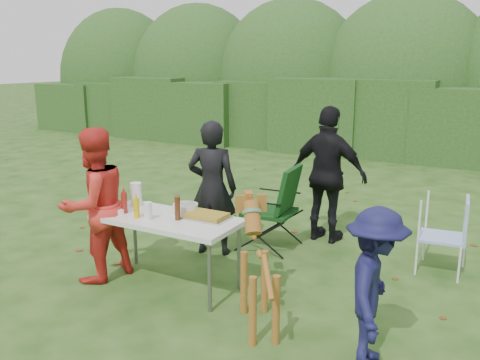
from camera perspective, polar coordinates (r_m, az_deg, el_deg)
The scene contains 20 objects.
ground at distance 5.49m, azimuth -4.31°, elevation -11.32°, with size 80.00×80.00×0.00m, color #1E4211.
hedge_row at distance 12.55m, azimuth 16.17°, elevation 6.31°, with size 22.00×1.40×1.70m, color #23471C.
shrub_backdrop at distance 14.05m, azimuth 17.89°, elevation 9.98°, with size 20.00×2.60×3.20m, color #3D6628.
folding_table at distance 5.21m, azimuth -8.18°, elevation -4.71°, with size 1.50×0.70×0.74m.
person_cook at distance 6.02m, azimuth -3.13°, elevation -0.91°, with size 0.59×0.39×1.62m, color black.
person_red_jacket at distance 5.51m, azimuth -16.01°, elevation -2.73°, with size 0.79×0.62×1.63m, color red.
person_black_puffy at distance 6.51m, azimuth 9.88°, elevation 0.57°, with size 1.02×0.42×1.74m, color black.
child at distance 4.01m, azimuth 14.88°, elevation -11.67°, with size 0.81×0.46×1.25m, color #141440.
dog at distance 4.42m, azimuth 2.17°, elevation -10.30°, with size 1.10×0.44×1.04m, color #915A21, non-canonical shape.
camping_chair at distance 6.24m, azimuth 3.33°, elevation -3.02°, with size 0.66×0.66×1.06m, color #103A12, non-canonical shape.
lawn_chair at distance 6.01m, azimuth 21.80°, elevation -5.66°, with size 0.51×0.51×0.86m, color #4371D2, non-canonical shape.
food_tray at distance 5.11m, azimuth -3.76°, elevation -4.23°, with size 0.45×0.30×0.02m, color #B7B7BA.
focaccia_bread at distance 5.10m, azimuth -3.77°, elevation -3.93°, with size 0.40×0.26×0.04m, color olive.
mustard_bottle at distance 5.20m, azimuth -11.54°, elevation -3.13°, with size 0.06×0.06×0.20m, color #CFAA09.
ketchup_bottle at distance 5.38m, azimuth -12.86°, elevation -2.52°, with size 0.06×0.06×0.22m, color maroon.
beer_bottle at distance 5.06m, azimuth -7.04°, elevation -3.17°, with size 0.06×0.06×0.24m, color #47230F.
paper_towel_roll at distance 5.60m, azimuth -11.58°, elevation -1.61°, with size 0.12×0.12×0.26m, color white.
cup_stack at distance 5.12m, azimuth -10.28°, elevation -3.44°, with size 0.08×0.08×0.18m, color white.
pasta_bowl at distance 5.29m, azimuth -6.15°, elevation -3.20°, with size 0.26×0.26×0.10m, color silver.
plate_stack at distance 5.47m, azimuth -13.67°, elevation -3.23°, with size 0.24×0.24×0.05m, color white.
Camera 1 is at (2.76, -4.15, 2.30)m, focal length 38.00 mm.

